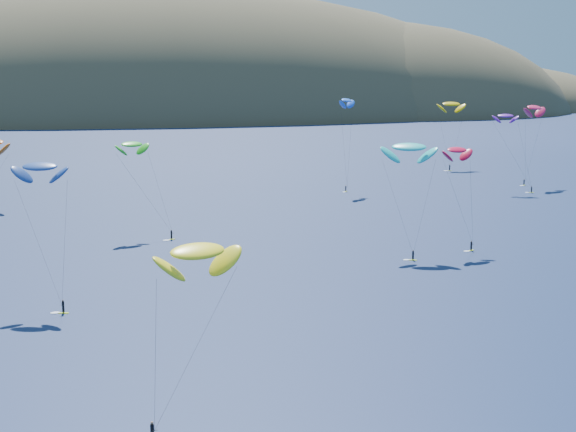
# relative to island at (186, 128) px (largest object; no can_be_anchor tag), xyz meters

# --- Properties ---
(island) EXTENTS (730.00, 300.00, 210.00)m
(island) POSITION_rel_island_xyz_m (0.00, 0.00, 0.00)
(island) COLOR #3D3526
(island) RESTS_ON ground
(kitesurfer_2) EXTENTS (10.72, 10.59, 17.71)m
(kitesurfer_2) POSITION_rel_island_xyz_m (-69.63, -531.60, 26.02)
(kitesurfer_2) COLOR #C5E819
(kitesurfer_2) RESTS_ON ground
(kitesurfer_3) EXTENTS (10.92, 11.92, 19.67)m
(kitesurfer_3) POSITION_rel_island_xyz_m (-69.66, -444.93, 28.38)
(kitesurfer_3) COLOR #C5E819
(kitesurfer_3) RESTS_ON ground
(kitesurfer_4) EXTENTS (7.29, 7.55, 26.10)m
(kitesurfer_4) POSITION_rel_island_xyz_m (-9.96, -399.86, 34.80)
(kitesurfer_4) COLOR #C5E819
(kitesurfer_4) RESTS_ON ground
(kitesurfer_5) EXTENTS (10.37, 11.95, 21.27)m
(kitesurfer_5) POSITION_rel_island_xyz_m (-23.36, -473.15, 29.36)
(kitesurfer_5) COLOR #C5E819
(kitesurfer_5) RESTS_ON ground
(kitesurfer_6) EXTENTS (8.70, 10.65, 21.81)m
(kitesurfer_6) POSITION_rel_island_xyz_m (31.61, -410.09, 30.66)
(kitesurfer_6) COLOR #C5E819
(kitesurfer_6) RESTS_ON ground
(kitesurfer_8) EXTENTS (10.20, 8.16, 24.29)m
(kitesurfer_8) POSITION_rel_island_xyz_m (44.82, -402.59, 32.41)
(kitesurfer_8) COLOR #C5E819
(kitesurfer_8) RESTS_ON ground
(kitesurfer_9) EXTENTS (7.42, 7.06, 19.73)m
(kitesurfer_9) POSITION_rel_island_xyz_m (-13.77, -472.61, 28.52)
(kitesurfer_9) COLOR #C5E819
(kitesurfer_9) RESTS_ON ground
(kitesurfer_10) EXTENTS (8.39, 11.45, 21.01)m
(kitesurfer_10) POSITION_rel_island_xyz_m (-85.17, -489.13, 29.57)
(kitesurfer_10) COLOR #C5E819
(kitesurfer_10) RESTS_ON ground
(kitesurfer_11) EXTENTS (10.36, 12.67, 23.71)m
(kitesurfer_11) POSITION_rel_island_xyz_m (40.87, -358.60, 31.71)
(kitesurfer_11) COLOR #C5E819
(kitesurfer_11) RESTS_ON ground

